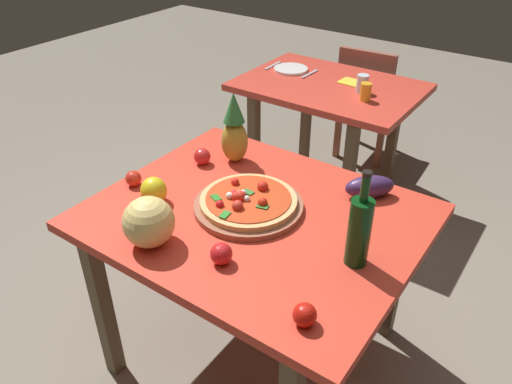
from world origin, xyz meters
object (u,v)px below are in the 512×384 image
(background_table, at_px, (328,101))
(wine_bottle, at_px, (359,230))
(dining_chair, at_px, (368,97))
(dinner_plate, at_px, (291,69))
(tomato_at_corner, at_px, (305,315))
(tomato_by_bottle, at_px, (221,254))
(melon, at_px, (149,222))
(tomato_beside_pepper, at_px, (133,178))
(napkin_folded, at_px, (351,82))
(tomato_near_board, at_px, (202,156))
(eggplant, at_px, (370,187))
(pizza, at_px, (248,200))
(bell_pepper, at_px, (154,191))
(drinking_glass_juice, at_px, (366,92))
(pineapple_left, at_px, (234,131))
(drinking_glass_water, at_px, (362,84))
(display_table, at_px, (256,232))
(pizza_board, at_px, (249,206))
(fork_utensil, at_px, (273,66))

(background_table, bearing_deg, wine_bottle, -59.03)
(dining_chair, xyz_separation_m, dinner_plate, (-0.33, -0.53, 0.30))
(tomato_at_corner, bearing_deg, tomato_by_bottle, 168.69)
(melon, relative_size, dinner_plate, 0.82)
(tomato_beside_pepper, height_order, napkin_folded, tomato_beside_pepper)
(tomato_at_corner, distance_m, tomato_near_board, 1.00)
(eggplant, relative_size, tomato_near_board, 2.71)
(background_table, distance_m, pizza, 1.42)
(bell_pepper, height_order, tomato_at_corner, bell_pepper)
(pizza, relative_size, tomato_beside_pepper, 5.66)
(dinner_plate, relative_size, napkin_folded, 1.57)
(dining_chair, xyz_separation_m, drinking_glass_juice, (0.27, -0.72, 0.34))
(dining_chair, xyz_separation_m, tomato_by_bottle, (0.47, -2.27, 0.33))
(pineapple_left, height_order, napkin_folded, pineapple_left)
(eggplant, xyz_separation_m, drinking_glass_water, (-0.50, 1.00, 0.01))
(tomato_beside_pepper, bearing_deg, display_table, 13.49)
(bell_pepper, bearing_deg, melon, -47.96)
(background_table, height_order, tomato_by_bottle, tomato_by_bottle)
(drinking_glass_juice, xyz_separation_m, napkin_folded, (-0.18, 0.21, -0.05))
(pizza_board, distance_m, drinking_glass_juice, 1.25)
(background_table, xyz_separation_m, pizza_board, (0.37, -1.36, 0.13))
(pizza_board, xyz_separation_m, fork_utensil, (-0.84, 1.43, -0.01))
(pizza_board, relative_size, tomato_at_corner, 5.90)
(eggplant, height_order, tomato_near_board, eggplant)
(tomato_at_corner, bearing_deg, display_table, 139.29)
(pineapple_left, relative_size, bell_pepper, 2.85)
(tomato_by_bottle, relative_size, tomato_near_board, 1.01)
(pizza_board, bearing_deg, tomato_beside_pepper, -164.57)
(wine_bottle, height_order, eggplant, wine_bottle)
(display_table, height_order, pineapple_left, pineapple_left)
(dining_chair, relative_size, pineapple_left, 2.64)
(background_table, height_order, drinking_glass_juice, drinking_glass_juice)
(pizza_board, relative_size, fork_utensil, 2.34)
(background_table, height_order, fork_utensil, fork_utensil)
(tomato_near_board, relative_size, tomato_beside_pepper, 1.12)
(pizza, bearing_deg, drinking_glass_water, 96.57)
(tomato_near_board, bearing_deg, pizza, -24.42)
(tomato_at_corner, bearing_deg, pineapple_left, 138.75)
(pizza, bearing_deg, pineapple_left, 134.45)
(pineapple_left, height_order, bell_pepper, pineapple_left)
(pizza_board, height_order, pineapple_left, pineapple_left)
(wine_bottle, relative_size, tomato_beside_pepper, 5.32)
(pineapple_left, bearing_deg, dinner_plate, 110.08)
(tomato_at_corner, relative_size, drinking_glass_water, 0.68)
(melon, bearing_deg, background_table, 97.19)
(background_table, xyz_separation_m, dining_chair, (0.01, 0.61, -0.17))
(background_table, distance_m, eggplant, 1.25)
(background_table, height_order, melon, melon)
(display_table, height_order, dinner_plate, dinner_plate)
(tomato_by_bottle, xyz_separation_m, napkin_folded, (-0.39, 1.76, -0.03))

